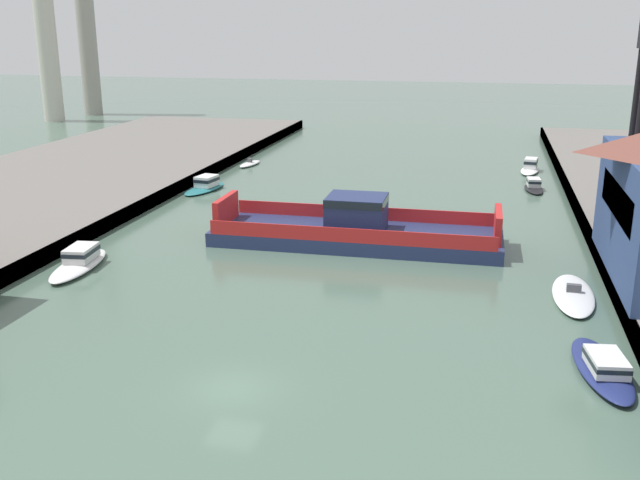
% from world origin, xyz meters
% --- Properties ---
extents(ground_plane, '(400.00, 400.00, 0.00)m').
position_xyz_m(ground_plane, '(0.00, 0.00, 0.00)').
color(ground_plane, '#4C6656').
extents(chain_ferry, '(22.80, 7.24, 3.89)m').
position_xyz_m(chain_ferry, '(1.52, 24.99, 1.15)').
color(chain_ferry, navy).
rests_on(chain_ferry, ground).
extents(moored_boat_near_left, '(2.79, 8.07, 0.92)m').
position_xyz_m(moored_boat_near_left, '(17.15, 16.28, 0.22)').
color(moored_boat_near_left, white).
rests_on(moored_boat_near_left, ground).
extents(moored_boat_mid_left, '(2.90, 6.63, 1.57)m').
position_xyz_m(moored_boat_mid_left, '(16.46, 58.74, 0.60)').
color(moored_boat_mid_left, white).
rests_on(moored_boat_mid_left, ground).
extents(moored_boat_mid_right, '(3.46, 7.22, 1.47)m').
position_xyz_m(moored_boat_mid_right, '(-17.48, 40.73, 0.57)').
color(moored_boat_mid_right, '#237075').
rests_on(moored_boat_mid_right, ground).
extents(moored_boat_far_left, '(3.35, 7.71, 1.28)m').
position_xyz_m(moored_boat_far_left, '(17.47, 5.44, 0.47)').
color(moored_boat_far_left, navy).
rests_on(moored_boat_far_left, ground).
extents(moored_boat_far_right, '(2.26, 5.45, 1.24)m').
position_xyz_m(moored_boat_far_right, '(16.34, 48.38, 0.47)').
color(moored_boat_far_right, black).
rests_on(moored_boat_far_right, ground).
extents(moored_boat_upstream_a, '(2.09, 4.97, 0.91)m').
position_xyz_m(moored_boat_upstream_a, '(-17.29, 55.04, 0.22)').
color(moored_boat_upstream_a, white).
rests_on(moored_boat_upstream_a, ground).
extents(moored_boat_upstream_b, '(3.27, 7.95, 1.52)m').
position_xyz_m(moored_boat_upstream_b, '(-16.68, 14.54, 0.56)').
color(moored_boat_upstream_b, white).
rests_on(moored_boat_upstream_b, ground).
extents(smokestack_distant_a, '(3.70, 3.70, 39.45)m').
position_xyz_m(smokestack_distant_a, '(-63.95, 99.37, 20.77)').
color(smokestack_distant_a, '#9E998E').
rests_on(smokestack_distant_a, ground).
extents(smokestack_distant_b, '(3.84, 3.84, 36.25)m').
position_xyz_m(smokestack_distant_b, '(-65.60, 88.51, 19.16)').
color(smokestack_distant_b, beige).
rests_on(smokestack_distant_b, ground).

